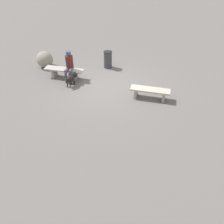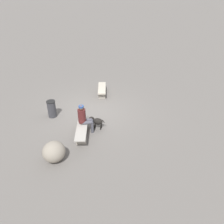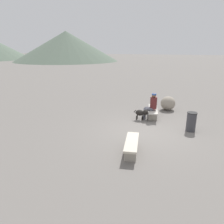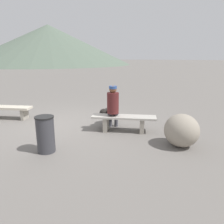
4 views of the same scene
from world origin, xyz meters
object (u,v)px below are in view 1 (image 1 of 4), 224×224
at_px(dog, 71,77).
at_px(boulder, 45,59).
at_px(trash_bin, 108,60).
at_px(bench_right, 64,72).
at_px(seated_person, 69,64).
at_px(bench_left, 150,92).

bearing_deg(dog, boulder, 68.91).
bearing_deg(trash_bin, bench_right, 53.41).
bearing_deg(bench_right, trash_bin, -136.01).
distance_m(seated_person, boulder, 2.04).
bearing_deg(seated_person, bench_left, 163.70).
distance_m(dog, boulder, 2.48).
bearing_deg(boulder, dog, 154.22).
bearing_deg(seated_person, trash_bin, -133.93).
height_order(trash_bin, boulder, trash_bin).
height_order(bench_left, trash_bin, trash_bin).
xyz_separation_m(dog, trash_bin, (-0.68, -2.28, 0.04)).
xyz_separation_m(bench_left, bench_right, (4.07, -0.11, 0.00)).
relative_size(bench_left, seated_person, 1.21).
bearing_deg(dog, bench_right, 60.90).
distance_m(trash_bin, boulder, 3.16).
bearing_deg(trash_bin, dog, 73.29).
distance_m(bench_left, bench_right, 4.08).
bearing_deg(seated_person, boulder, -34.20).
bearing_deg(trash_bin, bench_left, 144.46).
height_order(dog, boulder, boulder).
bearing_deg(bench_right, bench_left, 169.00).
distance_m(seated_person, dog, 0.66).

